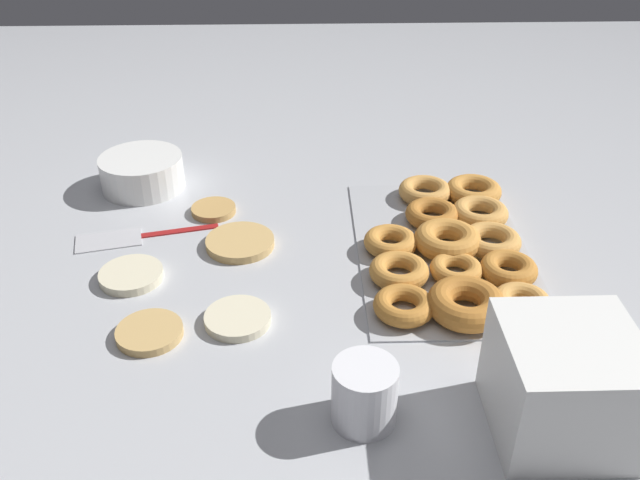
% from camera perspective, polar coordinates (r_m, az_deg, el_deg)
% --- Properties ---
extents(ground_plane, '(3.00, 3.00, 0.00)m').
position_cam_1_polar(ground_plane, '(1.11, -4.28, -2.47)').
color(ground_plane, '#B2B5BA').
extents(pancake_0, '(0.12, 0.12, 0.01)m').
position_cam_1_polar(pancake_0, '(1.17, -6.75, -0.20)').
color(pancake_0, tan).
rests_on(pancake_0, ground_plane).
extents(pancake_1, '(0.10, 0.10, 0.01)m').
position_cam_1_polar(pancake_1, '(1.00, -6.94, -6.57)').
color(pancake_1, beige).
rests_on(pancake_1, ground_plane).
extents(pancake_2, '(0.08, 0.08, 0.01)m').
position_cam_1_polar(pancake_2, '(1.27, -8.95, 2.54)').
color(pancake_2, tan).
rests_on(pancake_2, ground_plane).
extents(pancake_3, '(0.10, 0.10, 0.01)m').
position_cam_1_polar(pancake_3, '(1.00, -14.17, -7.55)').
color(pancake_3, tan).
rests_on(pancake_3, ground_plane).
extents(pancake_4, '(0.10, 0.10, 0.01)m').
position_cam_1_polar(pancake_4, '(1.12, -15.62, -2.87)').
color(pancake_4, beige).
rests_on(pancake_4, ground_plane).
extents(donut_tray, '(0.47, 0.29, 0.04)m').
position_cam_1_polar(donut_tray, '(1.15, 11.07, -0.54)').
color(donut_tray, '#ADAFB5').
rests_on(donut_tray, ground_plane).
extents(batter_bowl, '(0.16, 0.16, 0.07)m').
position_cam_1_polar(batter_bowl, '(1.38, -14.75, 5.54)').
color(batter_bowl, white).
rests_on(batter_bowl, ground_plane).
extents(container_stack, '(0.16, 0.15, 0.14)m').
position_cam_1_polar(container_stack, '(0.85, 19.84, -11.38)').
color(container_stack, white).
rests_on(container_stack, ground_plane).
extents(paper_cup, '(0.08, 0.08, 0.08)m').
position_cam_1_polar(paper_cup, '(0.83, 3.77, -12.79)').
color(paper_cup, white).
rests_on(paper_cup, ground_plane).
extents(spatula, '(0.09, 0.25, 0.01)m').
position_cam_1_polar(spatula, '(1.23, -16.13, 0.20)').
color(spatula, maroon).
rests_on(spatula, ground_plane).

